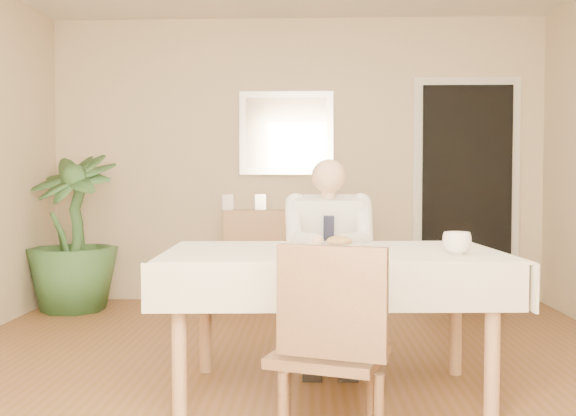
{
  "coord_description": "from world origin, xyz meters",
  "views": [
    {
      "loc": [
        0.13,
        -3.42,
        1.11
      ],
      "look_at": [
        0.0,
        0.35,
        0.95
      ],
      "focal_mm": 40.0,
      "sensor_mm": 36.0,
      "label": 1
    }
  ],
  "objects_px": {
    "chair_near": "(330,343)",
    "seated_man": "(329,250)",
    "dining_table": "(332,266)",
    "potted_palm": "(73,232)",
    "coffee_mug": "(457,243)",
    "sideboard": "(286,257)",
    "chair_far": "(327,278)"
  },
  "relations": [
    {
      "from": "chair_near",
      "to": "seated_man",
      "type": "relative_size",
      "value": 0.7
    },
    {
      "from": "dining_table",
      "to": "potted_palm",
      "type": "relative_size",
      "value": 1.31
    },
    {
      "from": "dining_table",
      "to": "potted_palm",
      "type": "xyz_separation_m",
      "value": [
        -2.15,
        2.1,
        0.0
      ]
    },
    {
      "from": "seated_man",
      "to": "chair_near",
      "type": "bearing_deg",
      "value": -91.36
    },
    {
      "from": "seated_man",
      "to": "coffee_mug",
      "type": "distance_m",
      "value": 0.98
    },
    {
      "from": "chair_near",
      "to": "seated_man",
      "type": "height_order",
      "value": "seated_man"
    },
    {
      "from": "sideboard",
      "to": "potted_palm",
      "type": "bearing_deg",
      "value": -166.04
    },
    {
      "from": "seated_man",
      "to": "potted_palm",
      "type": "bearing_deg",
      "value": 144.93
    },
    {
      "from": "chair_far",
      "to": "coffee_mug",
      "type": "height_order",
      "value": "coffee_mug"
    },
    {
      "from": "dining_table",
      "to": "coffee_mug",
      "type": "distance_m",
      "value": 0.64
    },
    {
      "from": "coffee_mug",
      "to": "sideboard",
      "type": "height_order",
      "value": "coffee_mug"
    },
    {
      "from": "chair_far",
      "to": "coffee_mug",
      "type": "bearing_deg",
      "value": -56.59
    },
    {
      "from": "chair_near",
      "to": "sideboard",
      "type": "bearing_deg",
      "value": 113.05
    },
    {
      "from": "dining_table",
      "to": "chair_near",
      "type": "bearing_deg",
      "value": -95.15
    },
    {
      "from": "chair_far",
      "to": "sideboard",
      "type": "relative_size",
      "value": 0.8
    },
    {
      "from": "chair_far",
      "to": "sideboard",
      "type": "distance_m",
      "value": 1.6
    },
    {
      "from": "potted_palm",
      "to": "coffee_mug",
      "type": "bearing_deg",
      "value": -39.61
    },
    {
      "from": "chair_far",
      "to": "coffee_mug",
      "type": "relative_size",
      "value": 6.2
    },
    {
      "from": "chair_far",
      "to": "chair_near",
      "type": "xyz_separation_m",
      "value": [
        -0.03,
        -1.75,
        0.01
      ]
    },
    {
      "from": "chair_near",
      "to": "dining_table",
      "type": "bearing_deg",
      "value": 105.58
    },
    {
      "from": "sideboard",
      "to": "potted_palm",
      "type": "distance_m",
      "value": 1.86
    },
    {
      "from": "chair_near",
      "to": "coffee_mug",
      "type": "bearing_deg",
      "value": 65.66
    },
    {
      "from": "chair_far",
      "to": "seated_man",
      "type": "height_order",
      "value": "seated_man"
    },
    {
      "from": "chair_near",
      "to": "seated_man",
      "type": "bearing_deg",
      "value": 106.5
    },
    {
      "from": "potted_palm",
      "to": "seated_man",
      "type": "bearing_deg",
      "value": -35.07
    },
    {
      "from": "chair_far",
      "to": "potted_palm",
      "type": "bearing_deg",
      "value": 153.98
    },
    {
      "from": "dining_table",
      "to": "seated_man",
      "type": "distance_m",
      "value": 0.59
    },
    {
      "from": "seated_man",
      "to": "potted_palm",
      "type": "xyz_separation_m",
      "value": [
        -2.15,
        1.51,
        -0.02
      ]
    },
    {
      "from": "seated_man",
      "to": "coffee_mug",
      "type": "height_order",
      "value": "seated_man"
    },
    {
      "from": "chair_near",
      "to": "sideboard",
      "type": "distance_m",
      "value": 3.33
    },
    {
      "from": "chair_far",
      "to": "seated_man",
      "type": "bearing_deg",
      "value": -86.33
    },
    {
      "from": "chair_far",
      "to": "chair_near",
      "type": "bearing_deg",
      "value": -87.47
    }
  ]
}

